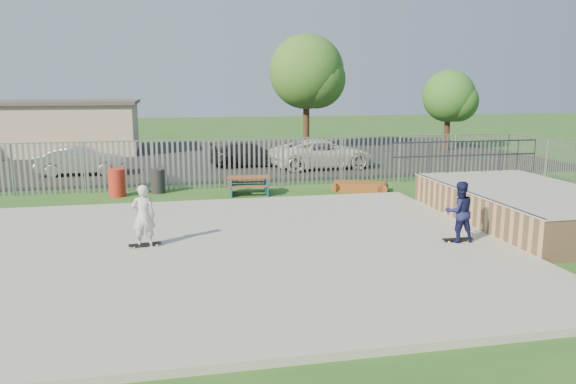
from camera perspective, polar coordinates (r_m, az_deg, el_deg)
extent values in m
plane|color=#25531C|center=(14.26, -7.74, -6.21)|extent=(120.00, 120.00, 0.00)
cube|color=#A0A09A|center=(14.23, -7.75, -5.92)|extent=(15.00, 12.00, 0.15)
cube|color=tan|center=(18.30, 23.11, -1.48)|extent=(4.00, 7.00, 1.05)
cube|color=#9E9E99|center=(18.20, 23.24, 0.20)|extent=(4.05, 7.05, 0.04)
cylinder|color=#383A3F|center=(17.14, 17.81, -0.01)|extent=(0.06, 7.00, 0.06)
cube|color=brown|center=(21.58, -4.03, 1.51)|extent=(1.68, 0.77, 0.05)
cube|color=brown|center=(21.09, -3.94, 0.57)|extent=(1.65, 0.39, 0.05)
cube|color=brown|center=(22.16, -4.09, 1.07)|extent=(1.65, 0.39, 0.05)
cube|color=navy|center=(21.64, -4.02, 0.66)|extent=(1.56, 1.39, 0.67)
cube|color=brown|center=(22.36, 7.31, 0.53)|extent=(2.04, 1.58, 0.37)
cylinder|color=#A52619|center=(22.10, -16.99, 0.91)|extent=(0.63, 0.63, 1.04)
cylinder|color=black|center=(22.39, -13.08, 1.07)|extent=(0.55, 0.55, 0.92)
cube|color=black|center=(32.88, -10.22, 3.44)|extent=(40.00, 18.00, 0.02)
imported|color=#BBBAC0|center=(27.83, -20.27, 2.99)|extent=(3.97, 1.41, 1.30)
imported|color=black|center=(28.95, -3.85, 3.83)|extent=(4.23, 1.82, 1.21)
imported|color=white|center=(28.22, 3.56, 3.88)|extent=(5.39, 2.91, 1.44)
cube|color=#C4B697|center=(37.38, -22.92, 5.94)|extent=(10.00, 6.00, 3.00)
cube|color=#4C4742|center=(37.30, -23.10, 8.38)|extent=(10.40, 6.40, 0.20)
cylinder|color=#452F1B|center=(36.64, 1.87, 7.68)|extent=(0.41, 0.41, 4.25)
sphere|color=#346021|center=(36.59, 1.89, 12.13)|extent=(4.76, 4.76, 4.76)
cylinder|color=#44271B|center=(37.58, 15.86, 6.36)|extent=(0.35, 0.35, 2.95)
sphere|color=#2E6021|center=(37.49, 16.01, 9.36)|extent=(3.30, 3.30, 3.30)
cube|color=black|center=(15.27, 16.85, -4.59)|extent=(0.80, 0.22, 0.02)
cube|color=black|center=(14.62, -14.33, -5.14)|extent=(0.82, 0.34, 0.02)
imported|color=#151742|center=(15.10, 17.00, -1.92)|extent=(0.78, 0.62, 1.59)
imported|color=silver|center=(14.44, -14.47, -2.36)|extent=(0.58, 0.38, 1.59)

